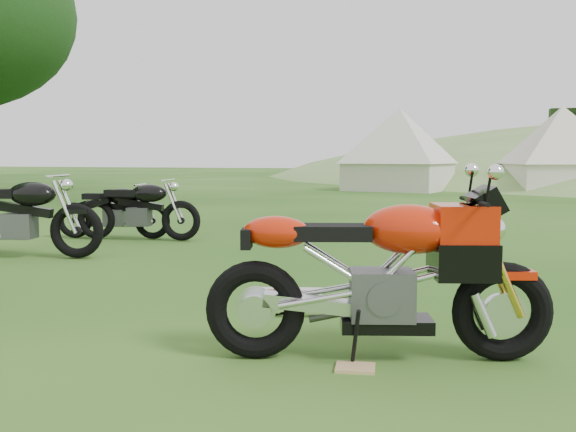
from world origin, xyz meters
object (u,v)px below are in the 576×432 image
(vintage_moto_c, at_px, (138,208))
(sport_motorcycle, at_px, (379,262))
(vintage_moto_d, at_px, (113,209))
(plywood_board, at_px, (355,368))
(vintage_moto_a, at_px, (17,213))
(tent_left, at_px, (399,151))
(tent_mid, at_px, (561,151))

(vintage_moto_c, bearing_deg, sport_motorcycle, -54.39)
(vintage_moto_d, bearing_deg, plywood_board, -57.54)
(sport_motorcycle, relative_size, vintage_moto_d, 1.19)
(vintage_moto_a, xyz_separation_m, vintage_moto_d, (0.14, 1.95, -0.10))
(plywood_board, distance_m, vintage_moto_d, 6.75)
(sport_motorcycle, bearing_deg, plywood_board, -126.87)
(vintage_moto_c, height_order, vintage_moto_d, vintage_moto_c)
(sport_motorcycle, relative_size, plywood_board, 8.74)
(tent_left, bearing_deg, sport_motorcycle, -70.93)
(vintage_moto_d, height_order, tent_left, tent_left)
(plywood_board, bearing_deg, sport_motorcycle, 67.52)
(vintage_moto_c, bearing_deg, vintage_moto_d, 167.71)
(vintage_moto_a, bearing_deg, tent_left, 70.22)
(tent_mid, bearing_deg, plywood_board, -112.38)
(vintage_moto_d, bearing_deg, tent_mid, 51.72)
(sport_motorcycle, bearing_deg, vintage_moto_d, 120.70)
(vintage_moto_d, bearing_deg, vintage_moto_c, -16.04)
(vintage_moto_d, distance_m, tent_left, 15.59)
(sport_motorcycle, bearing_deg, tent_mid, 65.92)
(vintage_moto_a, height_order, tent_mid, tent_mid)
(vintage_moto_a, bearing_deg, vintage_moto_c, 62.07)
(vintage_moto_a, xyz_separation_m, vintage_moto_c, (0.59, 1.90, -0.06))
(vintage_moto_c, distance_m, vintage_moto_d, 0.45)
(plywood_board, distance_m, vintage_moto_a, 5.62)
(plywood_board, bearing_deg, tent_mid, 80.16)
(sport_motorcycle, relative_size, tent_mid, 0.62)
(vintage_moto_d, xyz_separation_m, tent_left, (2.59, 15.34, 0.98))
(vintage_moto_a, bearing_deg, tent_mid, 53.85)
(sport_motorcycle, distance_m, vintage_moto_c, 6.29)
(vintage_moto_c, relative_size, vintage_moto_d, 1.09)
(vintage_moto_c, bearing_deg, tent_left, 75.18)
(vintage_moto_c, xyz_separation_m, tent_mid, (7.71, 15.62, 0.93))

